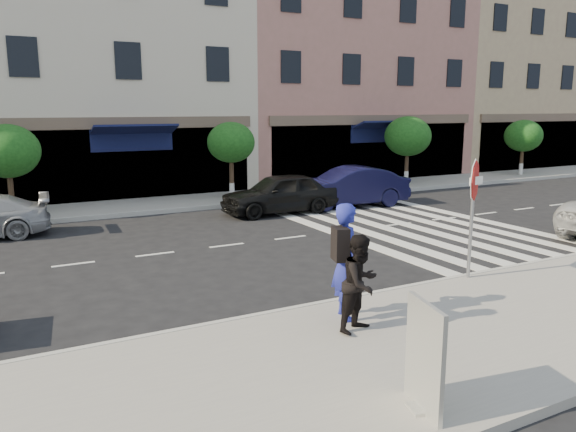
# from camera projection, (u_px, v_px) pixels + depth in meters

# --- Properties ---
(ground) EXTENTS (120.00, 120.00, 0.00)m
(ground) POSITION_uv_depth(u_px,v_px,m) (298.00, 285.00, 12.01)
(ground) COLOR black
(ground) RESTS_ON ground
(sidewalk_near) EXTENTS (60.00, 4.50, 0.15)m
(sidewalk_near) POSITION_uv_depth(u_px,v_px,m) (415.00, 347.00, 8.75)
(sidewalk_near) COLOR gray
(sidewalk_near) RESTS_ON ground
(sidewalk_far) EXTENTS (60.00, 3.00, 0.15)m
(sidewalk_far) POSITION_uv_depth(u_px,v_px,m) (158.00, 205.00, 21.50)
(sidewalk_far) COLOR gray
(sidewalk_far) RESTS_ON ground
(building_centre) EXTENTS (11.00, 9.00, 11.00)m
(building_centre) POSITION_uv_depth(u_px,v_px,m) (105.00, 68.00, 25.42)
(building_centre) COLOR beige
(building_centre) RESTS_ON ground
(building_east_mid) EXTENTS (13.00, 9.00, 13.00)m
(building_east_mid) POSITION_uv_depth(u_px,v_px,m) (329.00, 56.00, 30.81)
(building_east_mid) COLOR #B2736A
(building_east_mid) RESTS_ON ground
(building_east_far) EXTENTS (12.00, 9.00, 12.00)m
(building_east_far) POSITION_uv_depth(u_px,v_px,m) (491.00, 72.00, 36.72)
(building_east_far) COLOR tan
(building_east_far) RESTS_ON ground
(street_tree_wb) EXTENTS (2.10, 2.10, 3.06)m
(street_tree_wb) POSITION_uv_depth(u_px,v_px,m) (7.00, 151.00, 18.58)
(street_tree_wb) COLOR #473323
(street_tree_wb) RESTS_ON sidewalk_far
(street_tree_c) EXTENTS (1.90, 1.90, 3.04)m
(street_tree_c) POSITION_uv_depth(u_px,v_px,m) (231.00, 143.00, 22.29)
(street_tree_c) COLOR #473323
(street_tree_c) RESTS_ON sidewalk_far
(street_tree_ea) EXTENTS (2.20, 2.20, 3.19)m
(street_tree_ea) POSITION_uv_depth(u_px,v_px,m) (408.00, 136.00, 26.47)
(street_tree_ea) COLOR #473323
(street_tree_ea) RESTS_ON sidewalk_far
(street_tree_eb) EXTENTS (2.00, 2.00, 2.94)m
(street_tree_eb) POSITION_uv_depth(u_px,v_px,m) (523.00, 136.00, 30.22)
(street_tree_eb) COLOR #473323
(street_tree_eb) RESTS_ON sidewalk_far
(stop_sign) EXTENTS (0.89, 0.22, 2.55)m
(stop_sign) POSITION_uv_depth(u_px,v_px,m) (474.00, 192.00, 11.71)
(stop_sign) COLOR gray
(stop_sign) RESTS_ON sidewalk_near
(photographer) EXTENTS (0.67, 0.84, 2.02)m
(photographer) POSITION_uv_depth(u_px,v_px,m) (347.00, 261.00, 9.59)
(photographer) COLOR #212898
(photographer) RESTS_ON sidewalk_near
(walker) EXTENTS (0.95, 0.84, 1.61)m
(walker) POSITION_uv_depth(u_px,v_px,m) (361.00, 283.00, 9.07)
(walker) COLOR black
(walker) RESTS_ON sidewalk_near
(poster_board) EXTENTS (0.38, 0.88, 1.36)m
(poster_board) POSITION_uv_depth(u_px,v_px,m) (425.00, 359.00, 6.67)
(poster_board) COLOR beige
(poster_board) RESTS_ON sidewalk_near
(car_far_mid) EXTENTS (4.24, 1.71, 1.44)m
(car_far_mid) POSITION_uv_depth(u_px,v_px,m) (279.00, 193.00, 20.07)
(car_far_mid) COLOR black
(car_far_mid) RESTS_ON ground
(car_far_right) EXTENTS (4.73, 2.09, 1.51)m
(car_far_right) POSITION_uv_depth(u_px,v_px,m) (349.00, 187.00, 21.46)
(car_far_right) COLOR black
(car_far_right) RESTS_ON ground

